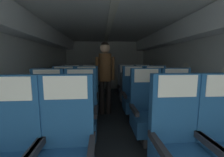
{
  "coord_description": "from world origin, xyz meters",
  "views": [
    {
      "loc": [
        -0.19,
        0.24,
        1.25
      ],
      "look_at": [
        0.08,
        3.67,
        0.79
      ],
      "focal_mm": 22.06,
      "sensor_mm": 36.0,
      "label": 1
    }
  ],
  "objects_px": {
    "seat_d_left_aisle": "(90,90)",
    "seat_d_right_window": "(127,89)",
    "seat_c_right_window": "(134,97)",
    "seat_d_right_aisle": "(143,89)",
    "seat_c_left_window": "(64,99)",
    "seat_d_left_window": "(72,90)",
    "flight_attendant": "(105,70)",
    "seat_a_right_window": "(180,149)",
    "seat_c_left_aisle": "(87,99)",
    "seat_b_left_window": "(47,116)",
    "seat_b_right_aisle": "(178,112)",
    "seat_b_left_aisle": "(81,115)",
    "seat_c_right_aisle": "(156,97)",
    "seat_a_left_aisle": "(66,154)",
    "seat_b_right_window": "(147,113)"
  },
  "relations": [
    {
      "from": "seat_b_left_window",
      "to": "seat_b_right_aisle",
      "type": "height_order",
      "value": "same"
    },
    {
      "from": "seat_b_left_window",
      "to": "seat_b_left_aisle",
      "type": "xyz_separation_m",
      "value": [
        0.47,
        -0.01,
        0.0
      ]
    },
    {
      "from": "seat_c_right_window",
      "to": "seat_d_left_window",
      "type": "distance_m",
      "value": 1.67
    },
    {
      "from": "seat_c_left_window",
      "to": "seat_c_left_aisle",
      "type": "height_order",
      "value": "same"
    },
    {
      "from": "seat_d_left_window",
      "to": "seat_d_right_window",
      "type": "xyz_separation_m",
      "value": [
        1.45,
        -0.02,
        0.0
      ]
    },
    {
      "from": "seat_c_right_window",
      "to": "seat_d_right_window",
      "type": "bearing_deg",
      "value": 89.65
    },
    {
      "from": "flight_attendant",
      "to": "seat_c_left_window",
      "type": "bearing_deg",
      "value": -140.75
    },
    {
      "from": "seat_a_left_aisle",
      "to": "seat_d_right_window",
      "type": "xyz_separation_m",
      "value": [
        0.98,
        2.49,
        0.0
      ]
    },
    {
      "from": "seat_c_right_aisle",
      "to": "seat_c_right_window",
      "type": "relative_size",
      "value": 1.0
    },
    {
      "from": "flight_attendant",
      "to": "seat_a_left_aisle",
      "type": "bearing_deg",
      "value": -84.58
    },
    {
      "from": "seat_b_right_window",
      "to": "seat_c_left_window",
      "type": "relative_size",
      "value": 1.0
    },
    {
      "from": "seat_a_right_window",
      "to": "seat_b_left_window",
      "type": "xyz_separation_m",
      "value": [
        -1.45,
        0.83,
        0.0
      ]
    },
    {
      "from": "seat_a_right_window",
      "to": "seat_c_left_aisle",
      "type": "relative_size",
      "value": 1.0
    },
    {
      "from": "seat_d_left_aisle",
      "to": "seat_a_right_window",
      "type": "bearing_deg",
      "value": -68.49
    },
    {
      "from": "seat_c_left_window",
      "to": "seat_c_right_window",
      "type": "height_order",
      "value": "same"
    },
    {
      "from": "seat_c_right_window",
      "to": "seat_d_right_aisle",
      "type": "xyz_separation_m",
      "value": [
        0.45,
        0.83,
        0.0
      ]
    },
    {
      "from": "seat_a_left_aisle",
      "to": "seat_d_left_aisle",
      "type": "height_order",
      "value": "same"
    },
    {
      "from": "seat_b_right_aisle",
      "to": "seat_c_right_window",
      "type": "xyz_separation_m",
      "value": [
        -0.47,
        0.84,
        0.0
      ]
    },
    {
      "from": "seat_c_left_window",
      "to": "seat_d_right_aisle",
      "type": "relative_size",
      "value": 1.0
    },
    {
      "from": "seat_c_left_aisle",
      "to": "seat_d_right_aisle",
      "type": "bearing_deg",
      "value": 30.68
    },
    {
      "from": "seat_c_right_aisle",
      "to": "seat_d_right_aisle",
      "type": "height_order",
      "value": "same"
    },
    {
      "from": "seat_b_left_window",
      "to": "seat_d_right_aisle",
      "type": "height_order",
      "value": "same"
    },
    {
      "from": "seat_a_left_aisle",
      "to": "flight_attendant",
      "type": "distance_m",
      "value": 2.14
    },
    {
      "from": "seat_a_left_aisle",
      "to": "seat_b_right_window",
      "type": "height_order",
      "value": "same"
    },
    {
      "from": "seat_b_left_aisle",
      "to": "seat_a_left_aisle",
      "type": "bearing_deg",
      "value": -90.11
    },
    {
      "from": "seat_b_right_aisle",
      "to": "seat_c_left_aisle",
      "type": "height_order",
      "value": "same"
    },
    {
      "from": "seat_b_right_aisle",
      "to": "flight_attendant",
      "type": "xyz_separation_m",
      "value": [
        -1.06,
        1.19,
        0.55
      ]
    },
    {
      "from": "seat_c_left_window",
      "to": "seat_b_right_window",
      "type": "bearing_deg",
      "value": -30.23
    },
    {
      "from": "seat_a_right_window",
      "to": "seat_c_right_window",
      "type": "distance_m",
      "value": 1.68
    },
    {
      "from": "seat_b_left_window",
      "to": "seat_c_left_window",
      "type": "relative_size",
      "value": 1.0
    },
    {
      "from": "seat_b_right_window",
      "to": "seat_d_right_window",
      "type": "xyz_separation_m",
      "value": [
        0.01,
        1.65,
        0.0
      ]
    },
    {
      "from": "seat_a_right_window",
      "to": "seat_c_left_window",
      "type": "relative_size",
      "value": 1.0
    },
    {
      "from": "seat_c_right_aisle",
      "to": "seat_d_left_window",
      "type": "bearing_deg",
      "value": 156.14
    },
    {
      "from": "seat_d_left_aisle",
      "to": "flight_attendant",
      "type": "relative_size",
      "value": 0.68
    },
    {
      "from": "seat_b_right_aisle",
      "to": "seat_d_left_aisle",
      "type": "xyz_separation_m",
      "value": [
        -1.44,
        1.65,
        0.0
      ]
    },
    {
      "from": "seat_c_left_window",
      "to": "seat_d_left_aisle",
      "type": "height_order",
      "value": "same"
    },
    {
      "from": "seat_b_right_window",
      "to": "seat_d_left_window",
      "type": "distance_m",
      "value": 2.21
    },
    {
      "from": "seat_d_left_window",
      "to": "flight_attendant",
      "type": "xyz_separation_m",
      "value": [
        0.85,
        -0.48,
        0.55
      ]
    },
    {
      "from": "seat_d_left_aisle",
      "to": "seat_d_right_window",
      "type": "xyz_separation_m",
      "value": [
        0.98,
        0.0,
        0.0
      ]
    },
    {
      "from": "seat_b_left_window",
      "to": "flight_attendant",
      "type": "xyz_separation_m",
      "value": [
        0.85,
        1.21,
        0.55
      ]
    },
    {
      "from": "seat_c_right_aisle",
      "to": "seat_d_left_window",
      "type": "height_order",
      "value": "same"
    },
    {
      "from": "seat_a_right_window",
      "to": "seat_c_right_window",
      "type": "xyz_separation_m",
      "value": [
        -0.01,
        1.68,
        0.0
      ]
    },
    {
      "from": "flight_attendant",
      "to": "seat_b_right_window",
      "type": "bearing_deg",
      "value": -47.55
    },
    {
      "from": "seat_b_left_aisle",
      "to": "seat_c_right_window",
      "type": "bearing_deg",
      "value": 41.37
    },
    {
      "from": "seat_c_left_aisle",
      "to": "seat_c_right_aisle",
      "type": "xyz_separation_m",
      "value": [
        1.44,
        0.0,
        0.0
      ]
    },
    {
      "from": "seat_b_right_aisle",
      "to": "seat_c_right_aisle",
      "type": "distance_m",
      "value": 0.83
    },
    {
      "from": "seat_c_right_window",
      "to": "seat_d_right_aisle",
      "type": "bearing_deg",
      "value": 61.53
    },
    {
      "from": "seat_a_left_aisle",
      "to": "seat_c_right_aisle",
      "type": "height_order",
      "value": "same"
    },
    {
      "from": "seat_c_left_aisle",
      "to": "seat_b_right_window",
      "type": "bearing_deg",
      "value": -40.22
    },
    {
      "from": "seat_b_left_window",
      "to": "seat_d_left_window",
      "type": "bearing_deg",
      "value": 90.01
    }
  ]
}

